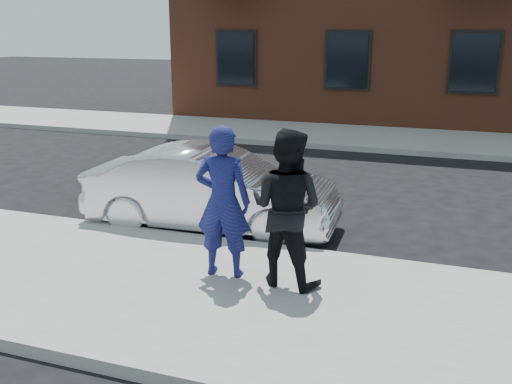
% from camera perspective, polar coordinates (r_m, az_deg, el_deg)
% --- Properties ---
extents(ground, '(100.00, 100.00, 0.00)m').
position_cam_1_polar(ground, '(7.02, 16.48, -12.46)').
color(ground, black).
rests_on(ground, ground).
extents(near_sidewalk, '(50.00, 3.50, 0.15)m').
position_cam_1_polar(near_sidewalk, '(6.77, 16.37, -12.86)').
color(near_sidewalk, gray).
rests_on(near_sidewalk, ground).
extents(near_curb, '(50.00, 0.10, 0.15)m').
position_cam_1_polar(near_curb, '(8.40, 17.27, -7.22)').
color(near_curb, '#999691').
rests_on(near_curb, ground).
extents(far_sidewalk, '(50.00, 3.50, 0.15)m').
position_cam_1_polar(far_sidewalk, '(17.77, 19.07, 4.41)').
color(far_sidewalk, gray).
rests_on(far_sidewalk, ground).
extents(far_curb, '(50.00, 0.10, 0.15)m').
position_cam_1_polar(far_curb, '(16.01, 18.89, 3.29)').
color(far_curb, '#999691').
rests_on(far_curb, ground).
extents(silver_sedan, '(4.17, 1.69, 1.35)m').
position_cam_1_polar(silver_sedan, '(9.72, -4.21, 0.24)').
color(silver_sedan, silver).
rests_on(silver_sedan, ground).
extents(man_hoodie, '(0.75, 0.55, 1.93)m').
position_cam_1_polar(man_hoodie, '(7.45, -3.17, -0.93)').
color(man_hoodie, navy).
rests_on(man_hoodie, near_sidewalk).
extents(man_peacoat, '(1.04, 0.86, 1.93)m').
position_cam_1_polar(man_peacoat, '(7.20, 2.92, -1.52)').
color(man_peacoat, black).
rests_on(man_peacoat, near_sidewalk).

